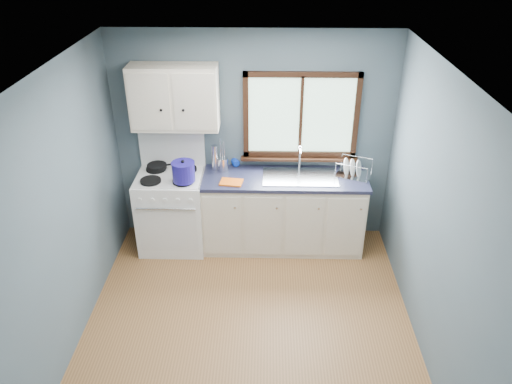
{
  "coord_description": "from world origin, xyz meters",
  "views": [
    {
      "loc": [
        0.16,
        -3.54,
        3.53
      ],
      "look_at": [
        0.05,
        0.9,
        1.05
      ],
      "focal_mm": 35.0,
      "sensor_mm": 36.0,
      "label": 1
    }
  ],
  "objects_px": {
    "gas_range": "(173,208)",
    "base_cabinets": "(283,215)",
    "stockpot": "(183,171)",
    "dish_rack": "(353,171)",
    "skillet": "(157,166)",
    "thermos": "(215,158)",
    "sink": "(300,182)",
    "utensil_crock": "(223,164)"
  },
  "relations": [
    {
      "from": "sink",
      "to": "stockpot",
      "type": "distance_m",
      "value": 1.32
    },
    {
      "from": "gas_range",
      "to": "stockpot",
      "type": "height_order",
      "value": "gas_range"
    },
    {
      "from": "gas_range",
      "to": "base_cabinets",
      "type": "height_order",
      "value": "gas_range"
    },
    {
      "from": "gas_range",
      "to": "sink",
      "type": "bearing_deg",
      "value": 0.71
    },
    {
      "from": "sink",
      "to": "stockpot",
      "type": "height_order",
      "value": "sink"
    },
    {
      "from": "skillet",
      "to": "stockpot",
      "type": "distance_m",
      "value": 0.48
    },
    {
      "from": "base_cabinets",
      "to": "sink",
      "type": "height_order",
      "value": "sink"
    },
    {
      "from": "sink",
      "to": "dish_rack",
      "type": "relative_size",
      "value": 1.84
    },
    {
      "from": "skillet",
      "to": "thermos",
      "type": "bearing_deg",
      "value": -15.41
    },
    {
      "from": "thermos",
      "to": "dish_rack",
      "type": "xyz_separation_m",
      "value": [
        1.58,
        -0.1,
        -0.1
      ]
    },
    {
      "from": "gas_range",
      "to": "utensil_crock",
      "type": "relative_size",
      "value": 3.41
    },
    {
      "from": "base_cabinets",
      "to": "utensil_crock",
      "type": "xyz_separation_m",
      "value": [
        -0.71,
        0.15,
        0.59
      ]
    },
    {
      "from": "skillet",
      "to": "dish_rack",
      "type": "bearing_deg",
      "value": -21.05
    },
    {
      "from": "base_cabinets",
      "to": "dish_rack",
      "type": "bearing_deg",
      "value": 4.39
    },
    {
      "from": "gas_range",
      "to": "dish_rack",
      "type": "xyz_separation_m",
      "value": [
        2.09,
        0.08,
        0.48
      ]
    },
    {
      "from": "sink",
      "to": "skillet",
      "type": "bearing_deg",
      "value": 176.08
    },
    {
      "from": "sink",
      "to": "stockpot",
      "type": "xyz_separation_m",
      "value": [
        -1.29,
        -0.19,
        0.21
      ]
    },
    {
      "from": "gas_range",
      "to": "base_cabinets",
      "type": "relative_size",
      "value": 0.74
    },
    {
      "from": "gas_range",
      "to": "base_cabinets",
      "type": "xyz_separation_m",
      "value": [
        1.31,
        0.02,
        -0.08
      ]
    },
    {
      "from": "gas_range",
      "to": "dish_rack",
      "type": "bearing_deg",
      "value": 2.16
    },
    {
      "from": "gas_range",
      "to": "stockpot",
      "type": "distance_m",
      "value": 0.63
    },
    {
      "from": "utensil_crock",
      "to": "sink",
      "type": "bearing_deg",
      "value": -9.68
    },
    {
      "from": "gas_range",
      "to": "skillet",
      "type": "distance_m",
      "value": 0.53
    },
    {
      "from": "sink",
      "to": "dish_rack",
      "type": "xyz_separation_m",
      "value": [
        0.6,
        0.06,
        0.11
      ]
    },
    {
      "from": "stockpot",
      "to": "utensil_crock",
      "type": "height_order",
      "value": "utensil_crock"
    },
    {
      "from": "gas_range",
      "to": "skillet",
      "type": "bearing_deg",
      "value": 140.9
    },
    {
      "from": "base_cabinets",
      "to": "thermos",
      "type": "relative_size",
      "value": 6.0
    },
    {
      "from": "thermos",
      "to": "dish_rack",
      "type": "distance_m",
      "value": 1.59
    },
    {
      "from": "stockpot",
      "to": "dish_rack",
      "type": "height_order",
      "value": "stockpot"
    },
    {
      "from": "skillet",
      "to": "thermos",
      "type": "relative_size",
      "value": 1.17
    },
    {
      "from": "skillet",
      "to": "stockpot",
      "type": "height_order",
      "value": "stockpot"
    },
    {
      "from": "gas_range",
      "to": "skillet",
      "type": "xyz_separation_m",
      "value": [
        -0.16,
        0.13,
        0.49
      ]
    },
    {
      "from": "skillet",
      "to": "dish_rack",
      "type": "distance_m",
      "value": 2.25
    },
    {
      "from": "gas_range",
      "to": "sink",
      "type": "xyz_separation_m",
      "value": [
        1.49,
        0.02,
        0.37
      ]
    },
    {
      "from": "base_cabinets",
      "to": "thermos",
      "type": "xyz_separation_m",
      "value": [
        -0.8,
        0.16,
        0.66
      ]
    },
    {
      "from": "skillet",
      "to": "utensil_crock",
      "type": "height_order",
      "value": "utensil_crock"
    },
    {
      "from": "base_cabinets",
      "to": "skillet",
      "type": "bearing_deg",
      "value": 175.62
    },
    {
      "from": "stockpot",
      "to": "utensil_crock",
      "type": "bearing_deg",
      "value": 40.37
    },
    {
      "from": "base_cabinets",
      "to": "stockpot",
      "type": "bearing_deg",
      "value": -170.32
    },
    {
      "from": "gas_range",
      "to": "skillet",
      "type": "height_order",
      "value": "gas_range"
    },
    {
      "from": "stockpot",
      "to": "dish_rack",
      "type": "bearing_deg",
      "value": 7.5
    },
    {
      "from": "sink",
      "to": "base_cabinets",
      "type": "bearing_deg",
      "value": 179.87
    }
  ]
}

